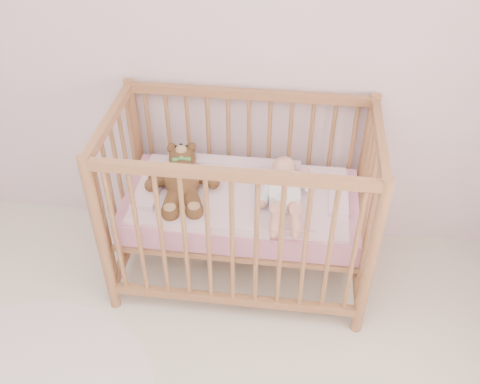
# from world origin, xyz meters

# --- Properties ---
(wall_back) EXTENTS (4.00, 0.02, 2.70)m
(wall_back) POSITION_xyz_m (0.00, 2.00, 1.35)
(wall_back) COLOR silver
(wall_back) RESTS_ON floor
(crib) EXTENTS (1.36, 0.76, 1.00)m
(crib) POSITION_xyz_m (0.47, 1.60, 0.50)
(crib) COLOR #B7724D
(crib) RESTS_ON floor
(mattress) EXTENTS (1.22, 0.62, 0.13)m
(mattress) POSITION_xyz_m (0.47, 1.60, 0.49)
(mattress) COLOR #C67C99
(mattress) RESTS_ON crib
(blanket) EXTENTS (1.10, 0.58, 0.06)m
(blanket) POSITION_xyz_m (0.47, 1.60, 0.56)
(blanket) COLOR pink
(blanket) RESTS_ON mattress
(baby) EXTENTS (0.33, 0.61, 0.14)m
(baby) POSITION_xyz_m (0.69, 1.58, 0.64)
(baby) COLOR white
(baby) RESTS_ON blanket
(teddy_bear) EXTENTS (0.51, 0.64, 0.16)m
(teddy_bear) POSITION_xyz_m (0.16, 1.58, 0.65)
(teddy_bear) COLOR brown
(teddy_bear) RESTS_ON blanket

